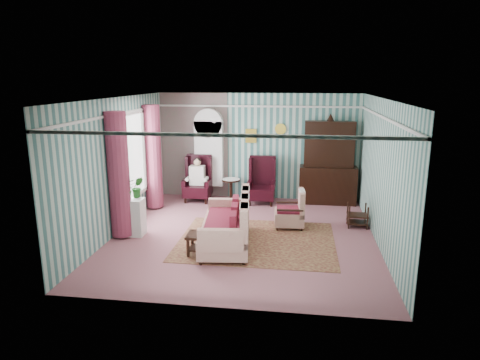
# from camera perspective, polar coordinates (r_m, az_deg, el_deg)

# --- Properties ---
(floor) EXTENTS (6.00, 6.00, 0.00)m
(floor) POSITION_cam_1_polar(r_m,az_deg,el_deg) (9.27, 0.55, -7.36)
(floor) COLOR #985863
(floor) RESTS_ON ground
(room_shell) EXTENTS (5.53, 6.02, 2.91)m
(room_shell) POSITION_cam_1_polar(r_m,az_deg,el_deg) (9.03, -3.18, 5.23)
(room_shell) COLOR #3B6C67
(room_shell) RESTS_ON ground
(bookcase) EXTENTS (0.80, 0.28, 2.24)m
(bookcase) POSITION_cam_1_polar(r_m,az_deg,el_deg) (11.90, -4.14, 2.90)
(bookcase) COLOR silver
(bookcase) RESTS_ON floor
(dresser_hutch) EXTENTS (1.50, 0.56, 2.36)m
(dresser_hutch) POSITION_cam_1_polar(r_m,az_deg,el_deg) (11.54, 11.74, 2.62)
(dresser_hutch) COLOR black
(dresser_hutch) RESTS_ON floor
(wingback_left) EXTENTS (0.76, 0.80, 1.25)m
(wingback_left) POSITION_cam_1_polar(r_m,az_deg,el_deg) (11.68, -5.69, 0.19)
(wingback_left) COLOR black
(wingback_left) RESTS_ON floor
(wingback_right) EXTENTS (0.76, 0.80, 1.25)m
(wingback_right) POSITION_cam_1_polar(r_m,az_deg,el_deg) (11.40, 2.89, -0.09)
(wingback_right) COLOR black
(wingback_right) RESTS_ON floor
(seated_woman) EXTENTS (0.44, 0.40, 1.18)m
(seated_woman) POSITION_cam_1_polar(r_m,az_deg,el_deg) (11.69, -5.69, 0.02)
(seated_woman) COLOR white
(seated_woman) RESTS_ON floor
(round_side_table) EXTENTS (0.50, 0.50, 0.60)m
(round_side_table) POSITION_cam_1_polar(r_m,az_deg,el_deg) (11.73, -1.21, -1.33)
(round_side_table) COLOR black
(round_side_table) RESTS_ON floor
(nest_table) EXTENTS (0.45, 0.38, 0.54)m
(nest_table) POSITION_cam_1_polar(r_m,az_deg,el_deg) (10.06, 15.38, -4.54)
(nest_table) COLOR black
(nest_table) RESTS_ON floor
(plant_stand) EXTENTS (0.55, 0.35, 0.80)m
(plant_stand) POSITION_cam_1_polar(r_m,az_deg,el_deg) (9.46, -14.31, -4.80)
(plant_stand) COLOR silver
(plant_stand) RESTS_ON floor
(rug) EXTENTS (3.20, 2.60, 0.01)m
(rug) POSITION_cam_1_polar(r_m,az_deg,el_deg) (8.96, 2.23, -8.10)
(rug) COLOR #4D191C
(rug) RESTS_ON floor
(sofa) EXTENTS (1.28, 2.20, 1.11)m
(sofa) POSITION_cam_1_polar(r_m,az_deg,el_deg) (8.55, -1.97, -5.27)
(sofa) COLOR beige
(sofa) RESTS_ON floor
(floral_armchair) EXTENTS (0.81, 0.77, 0.90)m
(floral_armchair) POSITION_cam_1_polar(r_m,az_deg,el_deg) (9.68, 6.59, -3.71)
(floral_armchair) COLOR #BAAE90
(floral_armchair) RESTS_ON floor
(coffee_table) EXTENTS (0.94, 0.48, 0.40)m
(coffee_table) POSITION_cam_1_polar(r_m,az_deg,el_deg) (8.27, -3.85, -8.55)
(coffee_table) COLOR black
(coffee_table) RESTS_ON floor
(potted_plant_a) EXTENTS (0.53, 0.50, 0.47)m
(potted_plant_a) POSITION_cam_1_polar(r_m,az_deg,el_deg) (9.22, -14.99, -1.22)
(potted_plant_a) COLOR #1F4A17
(potted_plant_a) RESTS_ON plant_stand
(potted_plant_b) EXTENTS (0.31, 0.29, 0.45)m
(potted_plant_b) POSITION_cam_1_polar(r_m,az_deg,el_deg) (9.37, -13.51, -0.94)
(potted_plant_b) COLOR #1D4A17
(potted_plant_b) RESTS_ON plant_stand
(potted_plant_c) EXTENTS (0.28, 0.28, 0.40)m
(potted_plant_c) POSITION_cam_1_polar(r_m,az_deg,el_deg) (9.34, -15.19, -1.24)
(potted_plant_c) COLOR #1E4D18
(potted_plant_c) RESTS_ON plant_stand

